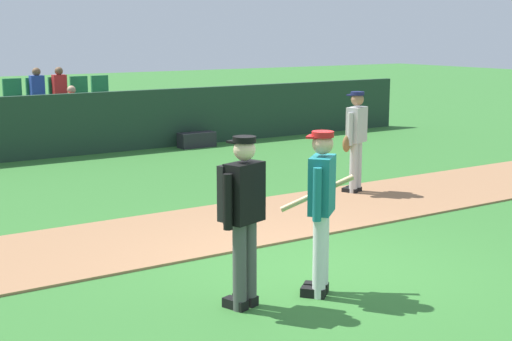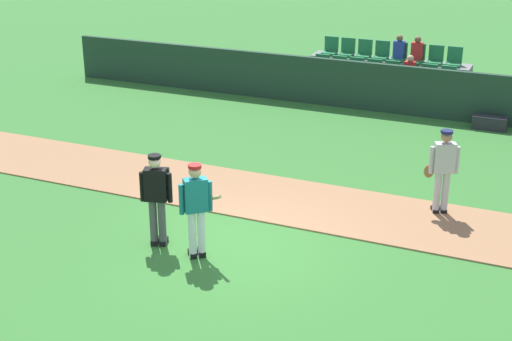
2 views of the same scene
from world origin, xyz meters
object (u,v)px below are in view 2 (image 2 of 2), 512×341
Objects in this scene: runner_grey_jersey at (443,169)px; umpire_home_plate at (157,195)px; equipment_bag at (490,123)px; batter_teal_jersey at (196,207)px.

umpire_home_plate is at bearing -142.13° from runner_grey_jersey.
equipment_bag is (0.19, 6.03, -0.78)m from runner_grey_jersey.
equipment_bag is at bearing 68.71° from batter_teal_jersey.
umpire_home_plate and runner_grey_jersey have the same top height.
runner_grey_jersey is at bearing 45.25° from batter_teal_jersey.
batter_teal_jersey and runner_grey_jersey have the same top height.
batter_teal_jersey is 10.35m from equipment_bag.
umpire_home_plate is at bearing 170.93° from batter_teal_jersey.
batter_teal_jersey is 0.89m from umpire_home_plate.
equipment_bag is at bearing 63.98° from umpire_home_plate.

